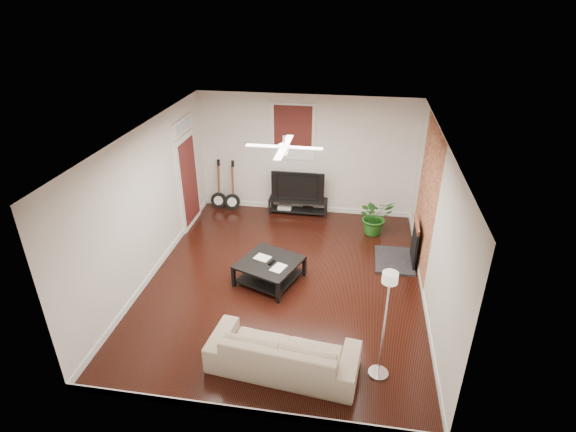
% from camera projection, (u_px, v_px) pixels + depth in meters
% --- Properties ---
extents(room, '(5.01, 6.01, 2.81)m').
position_uv_depth(room, '(284.00, 214.00, 7.83)').
color(room, black).
rests_on(room, ground).
extents(brick_accent, '(0.02, 2.20, 2.80)m').
position_uv_depth(brick_accent, '(426.00, 199.00, 8.36)').
color(brick_accent, brown).
rests_on(brick_accent, floor).
extents(fireplace, '(0.80, 1.10, 0.92)m').
position_uv_depth(fireplace, '(404.00, 242.00, 8.83)').
color(fireplace, black).
rests_on(fireplace, floor).
extents(window_back, '(1.00, 0.06, 1.30)m').
position_uv_depth(window_back, '(293.00, 132.00, 10.23)').
color(window_back, '#3C1510').
rests_on(window_back, wall_back).
extents(door_left, '(0.08, 1.00, 2.50)m').
position_uv_depth(door_left, '(188.00, 173.00, 9.92)').
color(door_left, white).
rests_on(door_left, wall_left).
extents(tv_stand, '(1.38, 0.37, 0.39)m').
position_uv_depth(tv_stand, '(298.00, 206.00, 10.84)').
color(tv_stand, black).
rests_on(tv_stand, floor).
extents(tv, '(1.23, 0.16, 0.71)m').
position_uv_depth(tv, '(298.00, 185.00, 10.61)').
color(tv, black).
rests_on(tv, tv_stand).
extents(coffee_table, '(1.30, 1.30, 0.42)m').
position_uv_depth(coffee_table, '(270.00, 271.00, 8.37)').
color(coffee_table, black).
rests_on(coffee_table, floor).
extents(sofa, '(2.21, 1.07, 0.62)m').
position_uv_depth(sofa, '(283.00, 351.00, 6.41)').
color(sofa, '#C4AC93').
rests_on(sofa, floor).
extents(floor_lamp, '(0.32, 0.32, 1.73)m').
position_uv_depth(floor_lamp, '(384.00, 326.00, 6.05)').
color(floor_lamp, silver).
rests_on(floor_lamp, floor).
extents(potted_plant, '(0.94, 0.89, 0.83)m').
position_uv_depth(potted_plant, '(375.00, 216.00, 9.89)').
color(potted_plant, '#20601B').
rests_on(potted_plant, floor).
extents(guitar_left, '(0.40, 0.30, 1.23)m').
position_uv_depth(guitar_left, '(218.00, 185.00, 10.90)').
color(guitar_left, black).
rests_on(guitar_left, floor).
extents(guitar_right, '(0.42, 0.34, 1.23)m').
position_uv_depth(guitar_right, '(231.00, 187.00, 10.82)').
color(guitar_right, black).
rests_on(guitar_right, floor).
extents(ceiling_fan, '(1.24, 1.24, 0.32)m').
position_uv_depth(ceiling_fan, '(284.00, 147.00, 7.28)').
color(ceiling_fan, white).
rests_on(ceiling_fan, ceiling).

